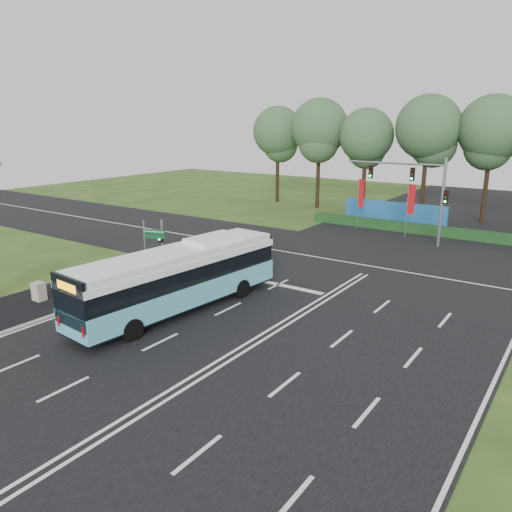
{
  "coord_description": "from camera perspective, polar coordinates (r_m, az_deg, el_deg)",
  "views": [
    {
      "loc": [
        12.07,
        -19.59,
        9.7
      ],
      "look_at": [
        -2.89,
        2.0,
        2.58
      ],
      "focal_mm": 35.0,
      "sensor_mm": 36.0,
      "label": 1
    }
  ],
  "objects": [
    {
      "name": "blue_hoarding",
      "position": [
        50.03,
        15.5,
        4.71
      ],
      "size": [
        10.0,
        0.3,
        2.2
      ],
      "primitive_type": "cube",
      "color": "#1B5995",
      "rests_on": "ground"
    },
    {
      "name": "ground",
      "position": [
        24.97,
        2.86,
        -7.72
      ],
      "size": [
        120.0,
        120.0,
        0.0
      ],
      "primitive_type": "plane",
      "color": "#294918",
      "rests_on": "ground"
    },
    {
      "name": "banner_flag_left",
      "position": [
        46.45,
        11.83,
        6.68
      ],
      "size": [
        0.67,
        0.29,
        4.78
      ],
      "rotation": [
        0.0,
        0.0,
        -0.35
      ],
      "color": "gray",
      "rests_on": "ground"
    },
    {
      "name": "road_cross",
      "position": [
        35.17,
        13.27,
        -1.22
      ],
      "size": [
        120.0,
        14.0,
        0.05
      ],
      "primitive_type": "cube",
      "color": "black",
      "rests_on": "ground"
    },
    {
      "name": "utility_cabinet",
      "position": [
        30.22,
        -23.56,
        -3.79
      ],
      "size": [
        0.67,
        0.56,
        1.09
      ],
      "primitive_type": "cube",
      "rotation": [
        0.0,
        0.0,
        0.02
      ],
      "color": "#AB9F8A",
      "rests_on": "ground"
    },
    {
      "name": "road_main",
      "position": [
        24.96,
        2.86,
        -7.67
      ],
      "size": [
        20.0,
        120.0,
        0.04
      ],
      "primitive_type": "cube",
      "color": "black",
      "rests_on": "ground"
    },
    {
      "name": "bike_path",
      "position": [
        31.18,
        -20.21,
        -3.87
      ],
      "size": [
        5.0,
        18.0,
        0.06
      ],
      "primitive_type": "cube",
      "color": "black",
      "rests_on": "ground"
    },
    {
      "name": "city_bus",
      "position": [
        26.29,
        -8.8,
        -2.49
      ],
      "size": [
        3.73,
        12.68,
        3.59
      ],
      "rotation": [
        0.0,
        0.0,
        -0.09
      ],
      "color": "#52AEBF",
      "rests_on": "ground"
    },
    {
      "name": "traffic_light_gantry",
      "position": [
        42.11,
        18.26,
        7.54
      ],
      "size": [
        8.41,
        0.28,
        7.0
      ],
      "color": "gray",
      "rests_on": "ground"
    },
    {
      "name": "eucalyptus_row",
      "position": [
        53.57,
        18.34,
        13.3
      ],
      "size": [
        41.64,
        8.75,
        12.32
      ],
      "color": "black",
      "rests_on": "ground"
    },
    {
      "name": "kerb_strip",
      "position": [
        29.32,
        -17.48,
        -4.76
      ],
      "size": [
        0.25,
        18.0,
        0.12
      ],
      "primitive_type": "cube",
      "color": "gray",
      "rests_on": "ground"
    },
    {
      "name": "street_sign",
      "position": [
        31.86,
        -12.08,
        1.54
      ],
      "size": [
        1.39,
        0.54,
        3.75
      ],
      "rotation": [
        0.0,
        0.0,
        0.33
      ],
      "color": "gray",
      "rests_on": "ground"
    },
    {
      "name": "pedestrian_signal",
      "position": [
        32.05,
        -10.66,
        1.08
      ],
      "size": [
        0.33,
        0.43,
        3.75
      ],
      "rotation": [
        0.0,
        0.0,
        0.21
      ],
      "color": "gray",
      "rests_on": "ground"
    },
    {
      "name": "hedge",
      "position": [
        46.65,
        19.03,
        2.82
      ],
      "size": [
        22.0,
        1.2,
        0.8
      ],
      "primitive_type": "cube",
      "color": "#143717",
      "rests_on": "ground"
    },
    {
      "name": "banner_flag_mid",
      "position": [
        44.28,
        17.2,
        5.85
      ],
      "size": [
        0.68,
        0.22,
        4.69
      ],
      "rotation": [
        0.0,
        0.0,
        -0.25
      ],
      "color": "gray",
      "rests_on": "ground"
    }
  ]
}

